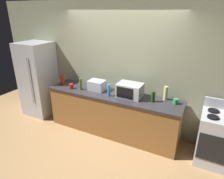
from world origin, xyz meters
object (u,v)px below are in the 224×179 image
(bottle_spray_cleaner, at_px, (109,90))
(mug_red, at_px, (71,86))
(refrigerator, at_px, (38,79))
(microwave, at_px, (130,90))
(toaster_oven, at_px, (97,85))
(stove_range, at_px, (217,139))
(mug_green, at_px, (176,101))
(bottle_vinegar, at_px, (166,93))
(bottle_hot_sauce, at_px, (63,80))
(bottle_olive_oil, at_px, (81,84))
(bottle_wine, at_px, (153,97))

(bottle_spray_cleaner, bearing_deg, mug_red, -179.30)
(refrigerator, bearing_deg, microwave, 1.14)
(toaster_oven, distance_m, mug_red, 0.58)
(stove_range, height_order, mug_green, stove_range)
(toaster_oven, relative_size, bottle_vinegar, 1.28)
(bottle_spray_cleaner, bearing_deg, microwave, 22.74)
(stove_range, distance_m, bottle_vinegar, 1.15)
(refrigerator, distance_m, stove_range, 4.07)
(bottle_spray_cleaner, distance_m, bottle_hot_sauce, 1.23)
(stove_range, height_order, microwave, microwave)
(bottle_hot_sauce, bearing_deg, mug_red, -16.05)
(bottle_hot_sauce, bearing_deg, microwave, 2.96)
(bottle_vinegar, xyz_separation_m, bottle_spray_cleaner, (-1.04, -0.34, -0.01))
(refrigerator, relative_size, bottle_spray_cleaner, 7.24)
(bottle_vinegar, bearing_deg, bottle_olive_oil, -169.77)
(bottle_wine, bearing_deg, stove_range, -1.53)
(stove_range, bearing_deg, mug_green, 170.61)
(bottle_olive_oil, bearing_deg, bottle_hot_sauce, 175.05)
(toaster_oven, distance_m, bottle_hot_sauce, 0.85)
(bottle_spray_cleaner, xyz_separation_m, mug_green, (1.25, 0.24, -0.08))
(stove_range, xyz_separation_m, microwave, (-1.63, 0.05, 0.57))
(microwave, bearing_deg, stove_range, -1.69)
(toaster_oven, bearing_deg, bottle_vinegar, 6.90)
(refrigerator, relative_size, bottle_vinegar, 6.77)
(stove_range, relative_size, bottle_spray_cleaner, 4.35)
(stove_range, distance_m, bottle_wine, 1.28)
(bottle_vinegar, height_order, mug_red, bottle_vinegar)
(stove_range, distance_m, bottle_hot_sauce, 3.29)
(bottle_wine, bearing_deg, mug_red, -175.05)
(stove_range, xyz_separation_m, bottle_hot_sauce, (-3.24, -0.04, 0.56))
(mug_red, bearing_deg, bottle_spray_cleaner, 0.70)
(toaster_oven, bearing_deg, microwave, -0.92)
(bottle_spray_cleaner, height_order, mug_red, bottle_spray_cleaner)
(stove_range, bearing_deg, bottle_vinegar, 166.64)
(toaster_oven, distance_m, bottle_vinegar, 1.43)
(bottle_olive_oil, distance_m, bottle_hot_sauce, 0.53)
(mug_green, height_order, mug_red, mug_red)
(mug_green, distance_m, mug_red, 2.19)
(bottle_spray_cleaner, xyz_separation_m, bottle_hot_sauce, (-1.23, 0.08, 0.00))
(bottle_vinegar, distance_m, bottle_wine, 0.27)
(bottle_hot_sauce, xyz_separation_m, mug_green, (2.48, 0.16, -0.08))
(bottle_olive_oil, xyz_separation_m, bottle_wine, (1.55, 0.11, -0.02))
(stove_range, relative_size, bottle_vinegar, 4.06)
(bottle_olive_oil, bearing_deg, mug_green, 6.06)
(toaster_oven, bearing_deg, bottle_hot_sauce, -173.58)
(microwave, height_order, mug_green, microwave)
(toaster_oven, height_order, bottle_spray_cleaner, bottle_spray_cleaner)
(stove_range, relative_size, toaster_oven, 3.18)
(bottle_vinegar, height_order, bottle_hot_sauce, bottle_vinegar)
(stove_range, height_order, bottle_wine, bottle_wine)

